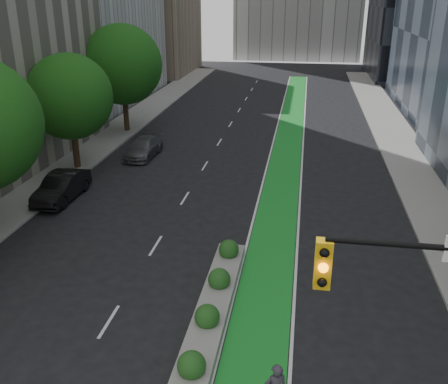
% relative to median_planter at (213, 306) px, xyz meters
% --- Properties ---
extents(sidewalk_left, '(3.60, 90.00, 0.15)m').
position_rel_median_planter_xyz_m(sidewalk_left, '(-13.00, 17.96, -0.30)').
color(sidewalk_left, gray).
rests_on(sidewalk_left, ground).
extents(sidewalk_right, '(3.60, 90.00, 0.15)m').
position_rel_median_planter_xyz_m(sidewalk_right, '(10.60, 17.96, -0.30)').
color(sidewalk_right, gray).
rests_on(sidewalk_right, ground).
extents(bike_lane_paint, '(2.20, 70.00, 0.01)m').
position_rel_median_planter_xyz_m(bike_lane_paint, '(1.80, 22.96, -0.37)').
color(bike_lane_paint, '#1B942B').
rests_on(bike_lane_paint, ground).
extents(tree_midfar, '(5.60, 5.60, 7.76)m').
position_rel_median_planter_xyz_m(tree_midfar, '(-12.20, 14.96, 4.57)').
color(tree_midfar, black).
rests_on(tree_midfar, ground).
extents(tree_far, '(6.60, 6.60, 9.00)m').
position_rel_median_planter_xyz_m(tree_far, '(-12.20, 24.96, 5.32)').
color(tree_far, black).
rests_on(tree_far, ground).
extents(median_planter, '(1.20, 10.26, 1.10)m').
position_rel_median_planter_xyz_m(median_planter, '(0.00, 0.00, 0.00)').
color(median_planter, gray).
rests_on(median_planter, ground).
extents(parked_car_left_mid, '(1.69, 4.73, 1.55)m').
position_rel_median_planter_xyz_m(parked_car_left_mid, '(-10.70, 9.65, 0.41)').
color(parked_car_left_mid, black).
rests_on(parked_car_left_mid, ground).
extents(parked_car_left_far, '(2.10, 4.71, 1.34)m').
position_rel_median_planter_xyz_m(parked_car_left_far, '(-8.57, 18.37, 0.30)').
color(parked_car_left_far, '#4F5254').
rests_on(parked_car_left_far, ground).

